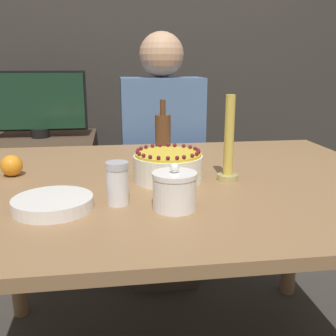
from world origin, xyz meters
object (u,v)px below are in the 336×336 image
(tv_monitor, at_px, (38,103))
(cake, at_px, (168,167))
(sugar_bowl, at_px, (174,191))
(person_man_blue_shirt, at_px, (162,177))
(bottle, at_px, (163,133))
(candle, at_px, (229,147))
(sugar_shaker, at_px, (118,183))

(tv_monitor, bearing_deg, cake, -62.50)
(sugar_bowl, height_order, person_man_blue_shirt, person_man_blue_shirt)
(bottle, distance_m, person_man_blue_shirt, 0.48)
(cake, distance_m, sugar_bowl, 0.25)
(sugar_bowl, bearing_deg, cake, 85.73)
(candle, distance_m, person_man_blue_shirt, 0.87)
(sugar_shaker, height_order, person_man_blue_shirt, person_man_blue_shirt)
(cake, xyz_separation_m, sugar_shaker, (-0.16, -0.19, 0.01))
(bottle, height_order, tv_monitor, tv_monitor)
(bottle, bearing_deg, person_man_blue_shirt, 83.39)
(tv_monitor, bearing_deg, sugar_shaker, -72.22)
(candle, bearing_deg, tv_monitor, 124.08)
(cake, bearing_deg, tv_monitor, 117.50)
(sugar_bowl, xyz_separation_m, sugar_shaker, (-0.14, 0.06, 0.01))
(cake, height_order, sugar_shaker, sugar_shaker)
(bottle, xyz_separation_m, person_man_blue_shirt, (0.04, 0.38, -0.30))
(sugar_bowl, bearing_deg, candle, 48.18)
(sugar_bowl, xyz_separation_m, person_man_blue_shirt, (0.10, 1.03, -0.26))
(sugar_shaker, xyz_separation_m, bottle, (0.19, 0.59, 0.03))
(bottle, bearing_deg, candle, -70.03)
(candle, bearing_deg, cake, 173.67)
(cake, relative_size, candle, 0.81)
(person_man_blue_shirt, bearing_deg, bottle, 83.39)
(sugar_bowl, distance_m, tv_monitor, 1.46)
(candle, relative_size, bottle, 1.23)
(cake, height_order, person_man_blue_shirt, person_man_blue_shirt)
(sugar_shaker, bearing_deg, cake, 50.76)
(sugar_shaker, bearing_deg, tv_monitor, 107.78)
(sugar_shaker, bearing_deg, candle, 26.71)
(sugar_bowl, relative_size, person_man_blue_shirt, 0.09)
(cake, distance_m, tv_monitor, 1.24)
(sugar_shaker, distance_m, person_man_blue_shirt, 1.04)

